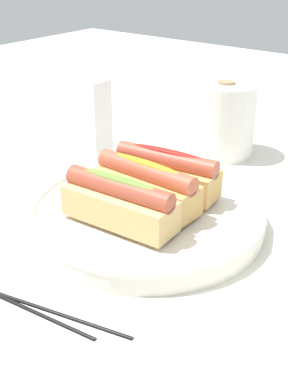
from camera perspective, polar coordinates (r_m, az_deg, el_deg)
name	(u,v)px	position (r m, az deg, el deg)	size (l,w,h in m)	color
ground_plane	(136,221)	(0.73, -0.84, -3.22)	(2.40, 2.40, 0.00)	silver
serving_bowl	(144,215)	(0.70, 0.00, -2.56)	(0.32, 0.32, 0.03)	silver
hotdog_front	(119,203)	(0.64, -2.75, -1.17)	(0.15, 0.06, 0.06)	#DBB270
hotdog_back	(144,187)	(0.68, 0.00, 0.59)	(0.15, 0.05, 0.06)	tan
hotdog_side	(166,173)	(0.73, 2.44, 2.15)	(0.15, 0.07, 0.06)	tan
paper_towel_roll	(224,119)	(0.94, 8.78, 7.89)	(0.11, 0.11, 0.13)	white
napkin_box	(80,120)	(0.90, -7.08, 7.86)	(0.11, 0.04, 0.15)	white
chopstick_near	(41,307)	(0.58, -11.28, -12.26)	(0.01, 0.01, 0.22)	black
chopstick_far	(14,301)	(0.59, -14.14, -11.58)	(0.01, 0.01, 0.22)	black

